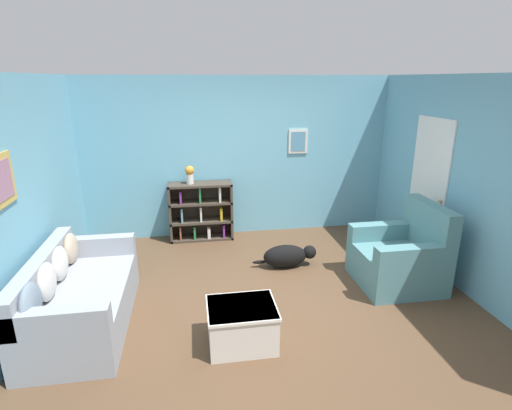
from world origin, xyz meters
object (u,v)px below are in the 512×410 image
Objects in this scene: dog at (287,256)px; recliner_chair at (402,257)px; vase at (190,174)px; couch at (77,298)px; bookshelf at (201,211)px; coffee_table at (242,324)px.

recliner_chair is at bearing -27.29° from dog.
vase is (-1.31, 1.26, 0.94)m from dog.
couch is at bearing -175.24° from recliner_chair.
bookshelf is 3.17m from recliner_chair.
recliner_chair is (2.48, -1.97, -0.10)m from bookshelf.
coffee_table is (0.30, -2.88, -0.24)m from bookshelf.
couch is 2.73m from dog.
vase is at bearing 143.59° from recliner_chair.
couch is at bearing -121.09° from bookshelf.
dog is (-1.33, 0.69, -0.20)m from recliner_chair.
couch reaches higher than coffee_table.
bookshelf is at bearing 141.55° from recliner_chair.
vase is at bearing -171.25° from bookshelf.
recliner_chair is 1.17× the size of dog.
couch is 2.66× the size of coffee_table.
dog is (0.85, 1.60, -0.06)m from coffee_table.
bookshelf is 1.12× the size of dog.
coffee_table is at bearing -157.19° from recliner_chair.
vase reaches higher than couch.
bookshelf reaches higher than couch.
recliner_chair is 1.51m from dog.
recliner_chair is 2.37m from coffee_table.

